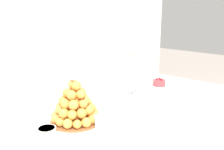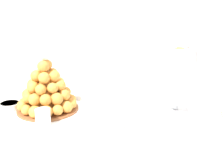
{
  "view_description": "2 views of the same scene",
  "coord_description": "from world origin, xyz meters",
  "px_view_note": "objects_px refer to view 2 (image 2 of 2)",
  "views": [
    {
      "loc": [
        -1.08,
        -0.81,
        1.29
      ],
      "look_at": [
        -0.12,
        -0.02,
        0.96
      ],
      "focal_mm": 42.4,
      "sensor_mm": 36.0,
      "label": 1
    },
    {
      "loc": [
        0.02,
        -0.99,
        1.19
      ],
      "look_at": [
        -0.03,
        -0.06,
        0.93
      ],
      "focal_mm": 46.17,
      "sensor_mm": 36.0,
      "label": 2
    }
  ],
  "objects_px": {
    "serving_tray": "(53,114)",
    "croquembouche": "(47,89)",
    "dessert_cup_mid_left": "(43,118)",
    "creme_brulee_ramekin": "(10,105)",
    "macaron_goblet": "(177,71)",
    "dessert_cup_centre": "(116,120)",
    "wine_glass": "(47,73)"
  },
  "relations": [
    {
      "from": "serving_tray",
      "to": "croquembouche",
      "type": "relative_size",
      "value": 2.76
    },
    {
      "from": "dessert_cup_mid_left",
      "to": "creme_brulee_ramekin",
      "type": "distance_m",
      "value": 0.24
    },
    {
      "from": "macaron_goblet",
      "to": "creme_brulee_ramekin",
      "type": "bearing_deg",
      "value": -177.66
    },
    {
      "from": "creme_brulee_ramekin",
      "to": "dessert_cup_centre",
      "type": "bearing_deg",
      "value": -19.95
    },
    {
      "from": "dessert_cup_mid_left",
      "to": "dessert_cup_centre",
      "type": "bearing_deg",
      "value": -1.23
    },
    {
      "from": "serving_tray",
      "to": "wine_glass",
      "type": "relative_size",
      "value": 4.44
    },
    {
      "from": "dessert_cup_centre",
      "to": "macaron_goblet",
      "type": "xyz_separation_m",
      "value": [
        0.23,
        0.18,
        0.13
      ]
    },
    {
      "from": "dessert_cup_mid_left",
      "to": "creme_brulee_ramekin",
      "type": "height_order",
      "value": "dessert_cup_mid_left"
    },
    {
      "from": "dessert_cup_mid_left",
      "to": "dessert_cup_centre",
      "type": "distance_m",
      "value": 0.25
    },
    {
      "from": "creme_brulee_ramekin",
      "to": "wine_glass",
      "type": "relative_size",
      "value": 0.54
    },
    {
      "from": "dessert_cup_mid_left",
      "to": "macaron_goblet",
      "type": "height_order",
      "value": "macaron_goblet"
    },
    {
      "from": "dessert_cup_centre",
      "to": "creme_brulee_ramekin",
      "type": "xyz_separation_m",
      "value": [
        -0.43,
        0.16,
        -0.01
      ]
    },
    {
      "from": "dessert_cup_centre",
      "to": "creme_brulee_ramekin",
      "type": "distance_m",
      "value": 0.46
    },
    {
      "from": "creme_brulee_ramekin",
      "to": "wine_glass",
      "type": "distance_m",
      "value": 0.23
    },
    {
      "from": "serving_tray",
      "to": "wine_glass",
      "type": "distance_m",
      "value": 0.26
    },
    {
      "from": "creme_brulee_ramekin",
      "to": "croquembouche",
      "type": "bearing_deg",
      "value": -4.76
    },
    {
      "from": "dessert_cup_mid_left",
      "to": "creme_brulee_ramekin",
      "type": "bearing_deg",
      "value": 139.93
    },
    {
      "from": "dessert_cup_centre",
      "to": "wine_glass",
      "type": "bearing_deg",
      "value": 134.23
    },
    {
      "from": "croquembouche",
      "to": "dessert_cup_centre",
      "type": "height_order",
      "value": "croquembouche"
    },
    {
      "from": "dessert_cup_centre",
      "to": "creme_brulee_ramekin",
      "type": "height_order",
      "value": "dessert_cup_centre"
    },
    {
      "from": "dessert_cup_mid_left",
      "to": "croquembouche",
      "type": "bearing_deg",
      "value": 99.03
    },
    {
      "from": "dessert_cup_mid_left",
      "to": "creme_brulee_ramekin",
      "type": "relative_size",
      "value": 0.73
    },
    {
      "from": "macaron_goblet",
      "to": "wine_glass",
      "type": "distance_m",
      "value": 0.58
    },
    {
      "from": "dessert_cup_mid_left",
      "to": "wine_glass",
      "type": "bearing_deg",
      "value": 102.23
    },
    {
      "from": "croquembouche",
      "to": "wine_glass",
      "type": "distance_m",
      "value": 0.2
    },
    {
      "from": "serving_tray",
      "to": "macaron_goblet",
      "type": "distance_m",
      "value": 0.51
    },
    {
      "from": "macaron_goblet",
      "to": "wine_glass",
      "type": "xyz_separation_m",
      "value": [
        -0.56,
        0.15,
        -0.05
      ]
    },
    {
      "from": "dessert_cup_mid_left",
      "to": "creme_brulee_ramekin",
      "type": "xyz_separation_m",
      "value": [
        -0.18,
        0.15,
        -0.01
      ]
    },
    {
      "from": "dessert_cup_mid_left",
      "to": "wine_glass",
      "type": "distance_m",
      "value": 0.34
    },
    {
      "from": "croquembouche",
      "to": "dessert_cup_mid_left",
      "type": "distance_m",
      "value": 0.15
    },
    {
      "from": "creme_brulee_ramekin",
      "to": "serving_tray",
      "type": "bearing_deg",
      "value": -14.72
    },
    {
      "from": "dessert_cup_centre",
      "to": "wine_glass",
      "type": "xyz_separation_m",
      "value": [
        -0.32,
        0.33,
        0.08
      ]
    }
  ]
}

